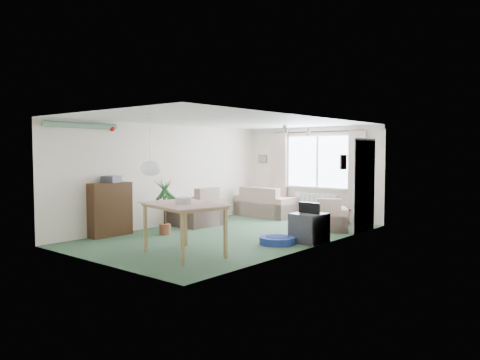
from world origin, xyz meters
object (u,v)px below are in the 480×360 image
Objects in this scene: sofa at (267,202)px; bookshelf at (110,209)px; dining_table at (184,230)px; armchair_corner at (328,214)px; pet_bed at (277,240)px; armchair_left at (196,206)px; tv_cube at (309,228)px; houseplant at (165,207)px; coffee_table at (331,216)px.

sofa is 1.44× the size of bookshelf.
bookshelf is at bearing 174.58° from dining_table.
bookshelf is at bearing 15.62° from armchair_corner.
armchair_left is at bearing 167.69° from pet_bed.
bookshelf reaches higher than tv_cube.
houseplant is at bearing -153.39° from tv_cube.
houseplant reaches higher than bookshelf.
armchair_left is 0.92× the size of bookshelf.
armchair_left is 0.74× the size of dining_table.
houseplant is at bearing 148.04° from dining_table.
houseplant reaches higher than coffee_table.
houseplant is at bearing -118.71° from coffee_table.
dining_table is at bearing -31.96° from houseplant.
bookshelf is (-0.74, -4.47, 0.16)m from sofa.
houseplant is 1.91× the size of tv_cube.
sofa is 3.81m from pet_bed.
coffee_table is 4.14m from houseplant.
armchair_corner is 0.81× the size of armchair_left.
armchair_left is 2.92m from pet_bed.
houseplant is (0.39, -1.31, 0.14)m from armchair_left.
armchair_corner is (2.40, -0.94, -0.03)m from sofa.
bookshelf is at bearing -121.19° from coffee_table.
bookshelf is 3.56m from pet_bed.
pet_bed is at bearing 15.84° from houseplant.
tv_cube is (2.80, -2.39, -0.12)m from sofa.
bookshelf is 0.94× the size of houseplant.
armchair_corner is 0.74× the size of bookshelf.
sofa is 1.93× the size of armchair_corner.
dining_table is (-0.23, -4.71, 0.24)m from coffee_table.
coffee_table is 0.74× the size of bookshelf.
coffee_table is at bearing 98.91° from pet_bed.
dining_table reaches higher than pet_bed.
armchair_corner is at bearing 49.92° from bookshelf.
armchair_corner is 1.00× the size of coffee_table.
dining_table is at bearing 112.10° from sofa.
armchair_left reaches higher than tv_cube.
armchair_corner is at bearing 47.88° from houseplant.
dining_table is (2.14, -2.40, -0.03)m from armchair_left.
armchair_corner is 3.12m from armchair_left.
sofa is 1.16× the size of dining_table.
coffee_table is 0.70× the size of houseplant.
armchair_left is 1.64× the size of tv_cube.
dining_table reaches higher than sofa.
bookshelf is at bearing -146.44° from tv_cube.
armchair_left reaches higher than armchair_corner.
armchair_left reaches higher than pet_bed.
houseplant reaches higher than dining_table.
bookshelf is 1.13m from houseplant.
armchair_corner is at bearing 90.65° from pet_bed.
tv_cube is at bearing 32.05° from bookshelf.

